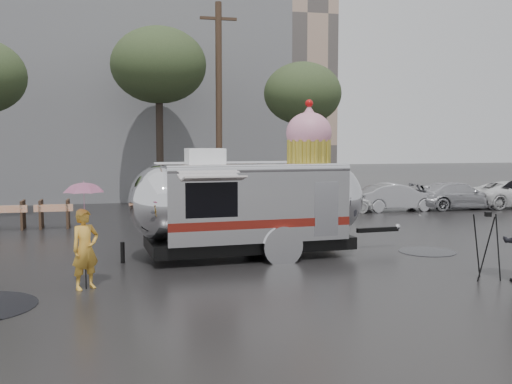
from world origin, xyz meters
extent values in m
plane|color=black|center=(0.00, 0.00, 0.00)|extent=(120.00, 120.00, 0.00)
cylinder|color=black|center=(1.92, 5.24, 0.01)|extent=(1.91, 1.91, 0.01)
cylinder|color=black|center=(6.45, 2.93, 0.01)|extent=(1.56, 1.56, 0.01)
cube|color=slate|center=(-4.00, 24.00, 6.50)|extent=(22.00, 12.00, 13.00)
cylinder|color=#473323|center=(2.50, 14.00, 4.50)|extent=(0.28, 0.28, 9.00)
cube|color=#473323|center=(2.50, 14.00, 8.30)|extent=(1.60, 0.12, 0.12)
cylinder|color=#382D26|center=(0.00, 15.00, 3.38)|extent=(0.32, 0.32, 6.75)
ellipsoid|color=#2B3B1F|center=(0.00, 15.00, 6.38)|extent=(4.20, 4.20, 3.30)
cylinder|color=#382D26|center=(6.00, 13.00, 2.70)|extent=(0.32, 0.32, 5.40)
ellipsoid|color=#2B3B1F|center=(6.00, 13.00, 5.10)|extent=(3.36, 3.36, 2.64)
cube|color=#473323|center=(-5.10, 10.00, 0.50)|extent=(0.08, 0.80, 1.00)
cube|color=#E5590C|center=(-5.55, 9.62, 0.75)|extent=(1.30, 0.04, 0.25)
cube|color=#473323|center=(-4.50, 10.00, 0.50)|extent=(0.08, 0.80, 1.00)
cube|color=#473323|center=(-3.60, 10.00, 0.50)|extent=(0.08, 0.80, 1.00)
cube|color=#E5590C|center=(-4.05, 9.62, 0.75)|extent=(1.30, 0.04, 0.25)
imported|color=silver|center=(7.00, 12.00, 0.70)|extent=(4.00, 1.80, 1.40)
imported|color=#B2B2B7|center=(10.00, 12.00, 0.70)|extent=(4.00, 1.80, 1.40)
imported|color=#B2B2B7|center=(13.00, 12.00, 0.72)|extent=(4.20, 1.80, 1.44)
cube|color=silver|center=(1.51, 3.51, 1.49)|extent=(4.85, 2.76, 1.92)
ellipsoid|color=silver|center=(3.85, 3.67, 1.49)|extent=(1.76, 2.56, 1.92)
ellipsoid|color=silver|center=(-0.84, 3.35, 1.49)|extent=(1.76, 2.56, 1.92)
cube|color=black|center=(1.51, 3.51, 0.37)|extent=(5.47, 2.49, 0.32)
cylinder|color=black|center=(2.11, 2.45, 0.37)|extent=(0.76, 0.28, 0.75)
cylinder|color=black|center=(1.97, 4.64, 0.37)|extent=(0.76, 0.28, 0.75)
cylinder|color=silver|center=(2.12, 2.30, 0.43)|extent=(1.03, 0.17, 1.03)
cube|color=black|center=(5.34, 3.77, 0.53)|extent=(1.29, 0.21, 0.13)
sphere|color=silver|center=(5.98, 3.81, 0.59)|extent=(0.18, 0.18, 0.17)
cylinder|color=black|center=(-1.79, 3.29, 0.27)|extent=(0.11, 0.11, 0.53)
cube|color=#62150E|center=(1.59, 2.29, 1.01)|extent=(4.69, 0.34, 0.21)
cube|color=#62150E|center=(1.43, 4.73, 1.01)|extent=(4.69, 0.34, 0.21)
cube|color=black|center=(0.31, 2.19, 1.66)|extent=(1.28, 0.12, 0.85)
cube|color=#BEB5B0|center=(0.33, 1.93, 2.19)|extent=(1.53, 0.63, 0.15)
cube|color=silver|center=(3.30, 2.39, 1.33)|extent=(0.64, 0.07, 1.39)
cube|color=white|center=(0.34, 3.43, 2.67)|extent=(1.01, 0.76, 0.41)
cylinder|color=gold|center=(3.21, 3.62, 2.78)|extent=(1.18, 1.18, 0.64)
ellipsoid|color=pink|center=(3.21, 3.62, 3.29)|extent=(1.32, 1.32, 1.11)
cone|color=pink|center=(3.21, 3.62, 3.84)|extent=(0.57, 0.57, 0.43)
sphere|color=red|center=(3.21, 3.62, 4.08)|extent=(0.23, 0.23, 0.21)
imported|color=gold|center=(-2.57, 0.77, 0.84)|extent=(0.72, 0.67, 1.67)
imported|color=pink|center=(-2.57, 0.77, 1.90)|extent=(1.03, 1.03, 0.71)
cylinder|color=black|center=(-2.57, 0.77, 0.83)|extent=(0.02, 0.02, 1.65)
cylinder|color=black|center=(6.30, -0.43, 0.72)|extent=(0.07, 0.34, 1.46)
cylinder|color=black|center=(5.95, -0.15, 0.72)|extent=(0.32, 0.15, 1.46)
cylinder|color=black|center=(5.88, -0.60, 0.72)|extent=(0.27, 0.22, 1.46)
cube|color=black|center=(6.04, -0.39, 1.46)|extent=(0.14, 0.12, 0.10)
camera|label=1|loc=(-1.91, -11.94, 3.09)|focal=42.00mm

